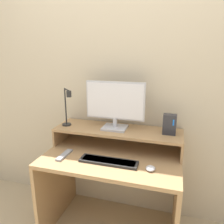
# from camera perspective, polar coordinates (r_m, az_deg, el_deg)

# --- Properties ---
(wall_back) EXTENTS (6.00, 0.05, 2.50)m
(wall_back) POSITION_cam_1_polar(r_m,az_deg,el_deg) (1.96, 3.08, 7.63)
(wall_back) COLOR beige
(wall_back) RESTS_ON ground_plane
(desk) EXTENTS (1.08, 0.66, 0.72)m
(desk) POSITION_cam_1_polar(r_m,az_deg,el_deg) (1.89, 0.02, -17.02)
(desk) COLOR #A87F51
(desk) RESTS_ON ground_plane
(monitor_shelf) EXTENTS (1.08, 0.33, 0.16)m
(monitor_shelf) POSITION_cam_1_polar(r_m,az_deg,el_deg) (1.88, 1.47, -5.21)
(monitor_shelf) COLOR #A87F51
(monitor_shelf) RESTS_ON desk
(monitor) EXTENTS (0.50, 0.17, 0.40)m
(monitor) POSITION_cam_1_polar(r_m,az_deg,el_deg) (1.82, 0.79, 2.04)
(monitor) COLOR #BCBCC1
(monitor) RESTS_ON monitor_shelf
(desk_lamp) EXTENTS (0.15, 0.15, 0.34)m
(desk_lamp) POSITION_cam_1_polar(r_m,az_deg,el_deg) (1.91, -11.62, 1.16)
(desk_lamp) COLOR black
(desk_lamp) RESTS_ON monitor_shelf
(router_dock) EXTENTS (0.10, 0.08, 0.16)m
(router_dock) POSITION_cam_1_polar(r_m,az_deg,el_deg) (1.80, 14.80, -3.13)
(router_dock) COLOR #28282D
(router_dock) RESTS_ON monitor_shelf
(keyboard) EXTENTS (0.44, 0.12, 0.02)m
(keyboard) POSITION_cam_1_polar(r_m,az_deg,el_deg) (1.67, -0.88, -12.74)
(keyboard) COLOR #282828
(keyboard) RESTS_ON desk
(mouse) EXTENTS (0.07, 0.08, 0.03)m
(mouse) POSITION_cam_1_polar(r_m,az_deg,el_deg) (1.60, 10.02, -14.29)
(mouse) COLOR silver
(mouse) RESTS_ON desk
(remote_control) EXTENTS (0.05, 0.20, 0.02)m
(remote_control) POSITION_cam_1_polar(r_m,az_deg,el_deg) (1.81, -12.36, -10.91)
(remote_control) COLOR #99999E
(remote_control) RESTS_ON desk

